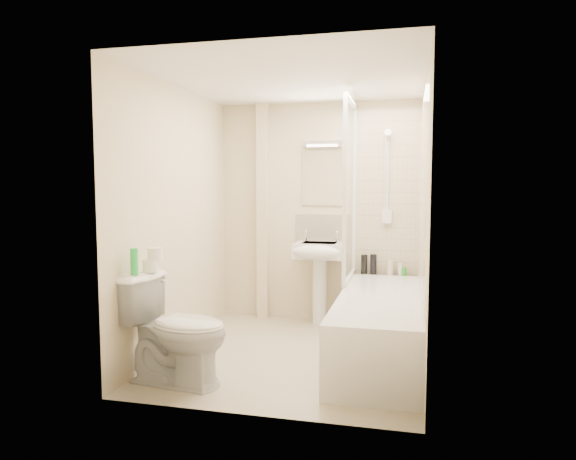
# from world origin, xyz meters

# --- Properties ---
(floor) EXTENTS (2.50, 2.50, 0.00)m
(floor) POSITION_xyz_m (0.00, 0.00, 0.00)
(floor) COLOR beige
(floor) RESTS_ON ground
(wall_back) EXTENTS (2.20, 0.02, 2.40)m
(wall_back) POSITION_xyz_m (0.00, 1.25, 1.20)
(wall_back) COLOR beige
(wall_back) RESTS_ON ground
(wall_left) EXTENTS (0.02, 2.50, 2.40)m
(wall_left) POSITION_xyz_m (-1.10, 0.00, 1.20)
(wall_left) COLOR beige
(wall_left) RESTS_ON ground
(wall_right) EXTENTS (0.02, 2.50, 2.40)m
(wall_right) POSITION_xyz_m (1.10, 0.00, 1.20)
(wall_right) COLOR beige
(wall_right) RESTS_ON ground
(ceiling) EXTENTS (2.20, 2.50, 0.02)m
(ceiling) POSITION_xyz_m (0.00, 0.00, 2.40)
(ceiling) COLOR white
(ceiling) RESTS_ON wall_back
(tile_back) EXTENTS (0.70, 0.01, 1.75)m
(tile_back) POSITION_xyz_m (0.75, 1.24, 1.42)
(tile_back) COLOR beige
(tile_back) RESTS_ON wall_back
(tile_right) EXTENTS (0.01, 2.10, 1.75)m
(tile_right) POSITION_xyz_m (1.09, 0.08, 1.42)
(tile_right) COLOR beige
(tile_right) RESTS_ON wall_right
(pipe_boxing) EXTENTS (0.12, 0.12, 2.40)m
(pipe_boxing) POSITION_xyz_m (-0.62, 1.19, 1.20)
(pipe_boxing) COLOR beige
(pipe_boxing) RESTS_ON ground
(splashback) EXTENTS (0.60, 0.02, 0.30)m
(splashback) POSITION_xyz_m (0.05, 1.24, 1.03)
(splashback) COLOR beige
(splashback) RESTS_ON wall_back
(mirror) EXTENTS (0.46, 0.01, 0.60)m
(mirror) POSITION_xyz_m (0.05, 1.24, 1.58)
(mirror) COLOR white
(mirror) RESTS_ON wall_back
(strip_light) EXTENTS (0.42, 0.07, 0.07)m
(strip_light) POSITION_xyz_m (0.05, 1.22, 1.95)
(strip_light) COLOR silver
(strip_light) RESTS_ON wall_back
(bathtub) EXTENTS (0.70, 2.10, 0.55)m
(bathtub) POSITION_xyz_m (0.75, 0.08, 0.29)
(bathtub) COLOR white
(bathtub) RESTS_ON ground
(shower_screen) EXTENTS (0.04, 0.92, 1.80)m
(shower_screen) POSITION_xyz_m (0.40, 0.80, 1.45)
(shower_screen) COLOR white
(shower_screen) RESTS_ON bathtub
(shower_fixture) EXTENTS (0.10, 0.16, 0.99)m
(shower_fixture) POSITION_xyz_m (0.75, 1.19, 1.55)
(shower_fixture) COLOR white
(shower_fixture) RESTS_ON wall_back
(pedestal_sink) EXTENTS (0.53, 0.48, 1.01)m
(pedestal_sink) POSITION_xyz_m (0.05, 1.01, 0.71)
(pedestal_sink) COLOR white
(pedestal_sink) RESTS_ON ground
(bottle_black_a) EXTENTS (0.07, 0.07, 0.21)m
(bottle_black_a) POSITION_xyz_m (0.52, 1.16, 0.65)
(bottle_black_a) COLOR black
(bottle_black_a) RESTS_ON bathtub
(bottle_black_b) EXTENTS (0.07, 0.07, 0.21)m
(bottle_black_b) POSITION_xyz_m (0.62, 1.16, 0.66)
(bottle_black_b) COLOR black
(bottle_black_b) RESTS_ON bathtub
(bottle_cream) EXTENTS (0.07, 0.07, 0.16)m
(bottle_cream) POSITION_xyz_m (0.80, 1.16, 0.63)
(bottle_cream) COLOR beige
(bottle_cream) RESTS_ON bathtub
(bottle_white_b) EXTENTS (0.05, 0.05, 0.13)m
(bottle_white_b) POSITION_xyz_m (0.90, 1.16, 0.62)
(bottle_white_b) COLOR silver
(bottle_white_b) RESTS_ON bathtub
(bottle_green) EXTENTS (0.06, 0.06, 0.08)m
(bottle_green) POSITION_xyz_m (0.94, 1.16, 0.59)
(bottle_green) COLOR green
(bottle_green) RESTS_ON bathtub
(toilet) EXTENTS (0.68, 0.94, 0.84)m
(toilet) POSITION_xyz_m (-0.72, -0.85, 0.42)
(toilet) COLOR white
(toilet) RESTS_ON ground
(toilet_roll_lower) EXTENTS (0.12, 0.12, 0.09)m
(toilet_roll_lower) POSITION_xyz_m (-0.96, -0.78, 0.88)
(toilet_roll_lower) COLOR white
(toilet_roll_lower) RESTS_ON toilet
(toilet_roll_upper) EXTENTS (0.12, 0.12, 0.09)m
(toilet_roll_upper) POSITION_xyz_m (-0.93, -0.75, 0.97)
(toilet_roll_upper) COLOR white
(toilet_roll_upper) RESTS_ON toilet_roll_lower
(green_bottle) EXTENTS (0.06, 0.06, 0.20)m
(green_bottle) POSITION_xyz_m (-1.01, -0.93, 0.94)
(green_bottle) COLOR green
(green_bottle) RESTS_ON toilet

